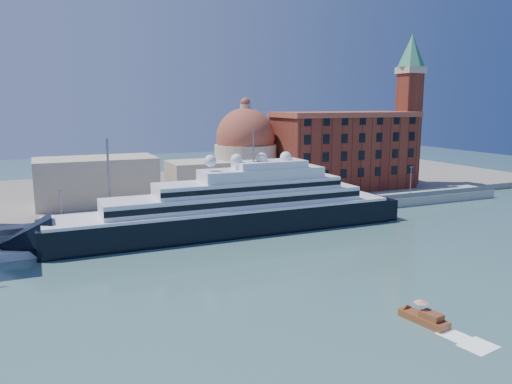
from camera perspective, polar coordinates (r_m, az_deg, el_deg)
name	(u,v)px	position (r m, az deg, el deg)	size (l,w,h in m)	color
ground	(257,266)	(87.47, 0.15, -8.44)	(400.00, 400.00, 0.00)	#386261
quay	(199,218)	(117.86, -6.59, -2.98)	(180.00, 10.00, 2.50)	gray
land	(159,191)	(156.80, -11.05, 0.08)	(260.00, 72.00, 2.00)	slate
quay_fence	(204,214)	(113.26, -5.93, -2.55)	(180.00, 0.10, 1.20)	slate
superyacht	(218,214)	(107.27, -4.34, -2.49)	(86.57, 12.00, 25.87)	black
service_barge	(40,251)	(101.62, -23.46, -6.16)	(12.97, 4.78, 2.88)	white
water_taxi	(425,318)	(69.42, 18.75, -13.43)	(3.30, 6.85, 3.12)	brown
warehouse	(344,150)	(154.47, 10.03, 4.75)	(43.00, 19.00, 23.25)	maroon
campanile	(409,100)	(168.38, 17.10, 10.00)	(8.40, 8.40, 47.00)	maroon
church	(194,165)	(140.39, -7.06, 3.12)	(66.00, 18.00, 25.50)	beige
lamp_posts	(144,187)	(111.52, -12.64, 0.59)	(120.80, 2.40, 18.00)	slate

